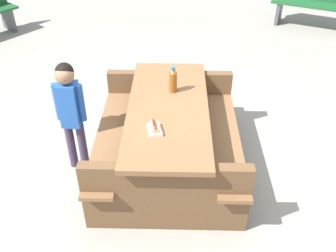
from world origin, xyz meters
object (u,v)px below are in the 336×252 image
(picnic_table, at_px, (168,133))
(park_bench_near, at_px, (315,2))
(soda_bottle, at_px, (173,80))
(hotdog_tray, at_px, (155,128))
(child_in_coat, at_px, (70,105))

(picnic_table, relative_size, park_bench_near, 1.25)
(soda_bottle, height_order, park_bench_near, soda_bottle)
(soda_bottle, bearing_deg, picnic_table, -12.60)
(picnic_table, height_order, hotdog_tray, hotdog_tray)
(park_bench_near, bearing_deg, child_in_coat, -45.31)
(hotdog_tray, height_order, park_bench_near, park_bench_near)
(hotdog_tray, bearing_deg, child_in_coat, -119.49)
(park_bench_near, bearing_deg, hotdog_tray, -35.54)
(soda_bottle, relative_size, hotdog_tray, 1.37)
(child_in_coat, relative_size, park_bench_near, 0.78)
(hotdog_tray, bearing_deg, picnic_table, 160.85)
(picnic_table, distance_m, hotdog_tray, 0.53)
(picnic_table, bearing_deg, park_bench_near, 143.09)
(park_bench_near, bearing_deg, picnic_table, -36.91)
(soda_bottle, xyz_separation_m, hotdog_tray, (0.66, -0.20, -0.09))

